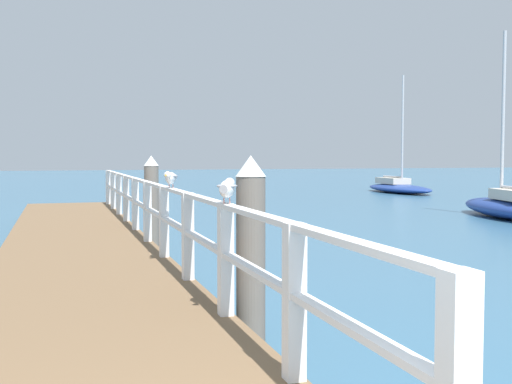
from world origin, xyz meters
TOP-DOWN VIEW (x-y plane):
  - pier_deck at (0.00, 9.00)m, footprint 2.29×18.01m
  - pier_railing at (1.06, 9.00)m, footprint 0.12×16.53m
  - dock_piling_near at (1.44, 4.58)m, footprint 0.29×0.29m
  - dock_piling_far at (1.44, 11.20)m, footprint 0.29×0.29m
  - seagull_foreground at (1.07, 4.04)m, footprint 0.25×0.46m
  - seagull_background at (1.06, 6.78)m, footprint 0.25×0.46m
  - boat_3 at (12.11, 14.04)m, footprint 2.42×4.85m
  - boat_4 at (15.58, 25.99)m, footprint 1.80×5.20m

SIDE VIEW (x-z plane):
  - pier_deck at x=0.00m, z-range 0.00..0.43m
  - boat_4 at x=15.58m, z-range -2.54..3.12m
  - boat_3 at x=12.11m, z-range -2.37..3.07m
  - dock_piling_near at x=1.44m, z-range 0.01..1.82m
  - dock_piling_far at x=1.44m, z-range 0.01..1.82m
  - pier_railing at x=1.06m, z-range 0.54..1.51m
  - seagull_foreground at x=1.07m, z-range 1.42..1.64m
  - seagull_background at x=1.06m, z-range 1.42..1.64m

